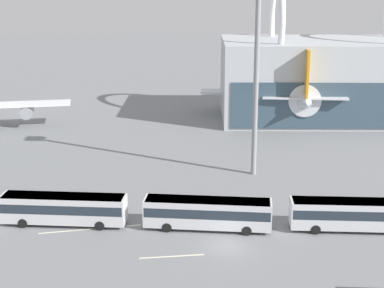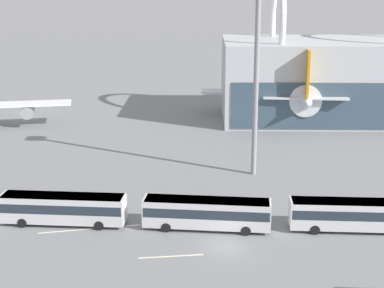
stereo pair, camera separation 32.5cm
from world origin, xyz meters
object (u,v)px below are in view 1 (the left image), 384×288
(airliner_at_gate_far, at_px, (297,86))
(shuttle_bus_1, at_px, (64,208))
(shuttle_bus_2, at_px, (208,212))
(shuttle_bus_3, at_px, (355,213))
(floodlight_mast, at_px, (257,60))

(airliner_at_gate_far, distance_m, shuttle_bus_1, 62.14)
(shuttle_bus_1, xyz_separation_m, shuttle_bus_2, (15.14, -0.94, 0.00))
(shuttle_bus_3, bearing_deg, airliner_at_gate_far, 89.90)
(shuttle_bus_3, bearing_deg, floodlight_mast, 118.51)
(airliner_at_gate_far, distance_m, shuttle_bus_3, 54.03)
(shuttle_bus_3, height_order, floodlight_mast, floodlight_mast)
(airliner_at_gate_far, bearing_deg, shuttle_bus_2, 165.25)
(shuttle_bus_2, xyz_separation_m, floodlight_mast, (6.28, 17.87, 13.23))
(shuttle_bus_2, relative_size, shuttle_bus_3, 1.01)
(shuttle_bus_1, distance_m, shuttle_bus_3, 30.30)
(shuttle_bus_2, distance_m, shuttle_bus_3, 15.14)
(shuttle_bus_1, bearing_deg, shuttle_bus_2, -0.06)
(shuttle_bus_2, bearing_deg, shuttle_bus_3, 4.41)
(airliner_at_gate_far, relative_size, shuttle_bus_1, 2.73)
(shuttle_bus_2, height_order, shuttle_bus_3, same)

